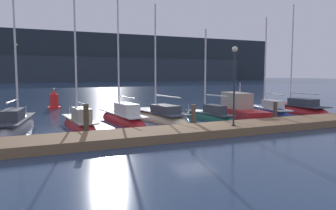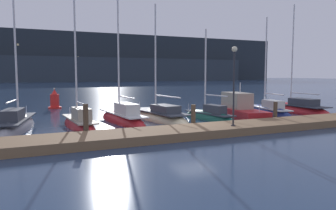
{
  "view_description": "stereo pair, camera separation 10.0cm",
  "coord_description": "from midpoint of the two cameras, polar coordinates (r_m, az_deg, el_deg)",
  "views": [
    {
      "loc": [
        -9.79,
        -17.46,
        3.43
      ],
      "look_at": [
        0.0,
        3.76,
        1.2
      ],
      "focal_mm": 35.0,
      "sensor_mm": 36.0,
      "label": 1
    },
    {
      "loc": [
        -9.7,
        -17.5,
        3.43
      ],
      "look_at": [
        0.0,
        3.76,
        1.2
      ],
      "focal_mm": 35.0,
      "sensor_mm": 36.0,
      "label": 2
    }
  ],
  "objects": [
    {
      "name": "dock_lamppost",
      "position": [
        18.97,
        11.34,
        5.36
      ],
      "size": [
        0.32,
        0.32,
        4.53
      ],
      "color": "#2D2D33",
      "rests_on": "dock"
    },
    {
      "name": "dock",
      "position": [
        18.88,
        6.75,
        -4.36
      ],
      "size": [
        34.42,
        2.8,
        0.45
      ],
      "primitive_type": "cube",
      "color": "brown",
      "rests_on": "ground"
    },
    {
      "name": "sailboat_berth_8",
      "position": [
        29.68,
        16.85,
        -1.2
      ],
      "size": [
        2.68,
        6.84,
        9.04
      ],
      "color": "navy",
      "rests_on": "ground"
    },
    {
      "name": "channel_buoy",
      "position": [
        34.41,
        -19.29,
        0.71
      ],
      "size": [
        1.28,
        1.28,
        2.04
      ],
      "color": "red",
      "rests_on": "ground"
    },
    {
      "name": "mooring_pile_1",
      "position": [
        17.96,
        -14.21,
        -2.75
      ],
      "size": [
        0.28,
        0.28,
        1.84
      ],
      "primitive_type": "cylinder",
      "color": "#4C3D2D",
      "rests_on": "ground"
    },
    {
      "name": "sailboat_berth_4",
      "position": [
        23.59,
        -8.05,
        -2.64
      ],
      "size": [
        2.13,
        7.62,
        9.78
      ],
      "color": "red",
      "rests_on": "ground"
    },
    {
      "name": "sailboat_berth_9",
      "position": [
        31.5,
        21.22,
        -0.98
      ],
      "size": [
        2.21,
        7.42,
        10.42
      ],
      "color": "red",
      "rests_on": "ground"
    },
    {
      "name": "motorboat_berth_7",
      "position": [
        26.69,
        12.25,
        -1.42
      ],
      "size": [
        3.13,
        6.88,
        3.43
      ],
      "color": "red",
      "rests_on": "ground"
    },
    {
      "name": "ground_plane",
      "position": [
        20.31,
        4.32,
        -4.29
      ],
      "size": [
        400.0,
        400.0,
        0.0
      ],
      "primitive_type": "plane",
      "color": "navy"
    },
    {
      "name": "sailboat_berth_2",
      "position": [
        22.33,
        -25.0,
        -3.61
      ],
      "size": [
        3.0,
        7.41,
        9.13
      ],
      "color": "gray",
      "rests_on": "ground"
    },
    {
      "name": "sailboat_berth_6",
      "position": [
        24.86,
        7.05,
        -2.27
      ],
      "size": [
        1.94,
        5.94,
        7.48
      ],
      "color": "#195647",
      "rests_on": "ground"
    },
    {
      "name": "sailboat_berth_5",
      "position": [
        24.39,
        -1.57,
        -2.4
      ],
      "size": [
        2.95,
        7.43,
        9.32
      ],
      "color": "beige",
      "rests_on": "ground"
    },
    {
      "name": "hillside_backdrop",
      "position": [
        154.93,
        -20.01,
        7.58
      ],
      "size": [
        240.0,
        23.0,
        21.85
      ],
      "color": "#232B33",
      "rests_on": "ground"
    },
    {
      "name": "mooring_pile_3",
      "position": [
        24.04,
        18.05,
        -1.23
      ],
      "size": [
        0.28,
        0.28,
        1.49
      ],
      "primitive_type": "cylinder",
      "color": "#4C3D2D",
      "rests_on": "ground"
    },
    {
      "name": "sailboat_berth_3",
      "position": [
        21.9,
        -15.31,
        -3.38
      ],
      "size": [
        1.75,
        6.47,
        8.98
      ],
      "color": "red",
      "rests_on": "ground"
    },
    {
      "name": "mooring_pile_2",
      "position": [
        20.2,
        4.32,
        -2.12
      ],
      "size": [
        0.28,
        0.28,
        1.55
      ],
      "primitive_type": "cylinder",
      "color": "#4C3D2D",
      "rests_on": "ground"
    }
  ]
}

